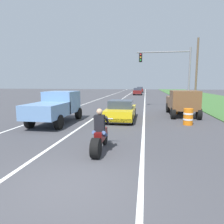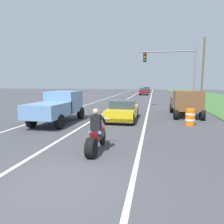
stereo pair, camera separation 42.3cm
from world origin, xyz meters
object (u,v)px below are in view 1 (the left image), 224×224
(motorcycle_with_rider, at_px, (100,136))
(construction_barrel_mid, at_px, (174,108))
(pickup_truck_left_lane_light_blue, at_px, (56,106))
(distant_car_further_ahead, at_px, (140,90))
(distant_car_far_ahead, at_px, (138,91))
(sports_car_yellow, at_px, (121,111))
(traffic_light_mast_near, at_px, (172,68))
(construction_barrel_nearest, at_px, (188,117))
(pickup_truck_right_shoulder_brown, at_px, (182,101))

(motorcycle_with_rider, bearing_deg, construction_barrel_mid, 68.72)
(pickup_truck_left_lane_light_blue, bearing_deg, distant_car_further_ahead, 84.86)
(pickup_truck_left_lane_light_blue, height_order, construction_barrel_mid, pickup_truck_left_lane_light_blue)
(construction_barrel_mid, bearing_deg, distant_car_far_ahead, 98.58)
(sports_car_yellow, relative_size, distant_car_further_ahead, 1.08)
(traffic_light_mast_near, relative_size, construction_barrel_nearest, 6.00)
(pickup_truck_right_shoulder_brown, xyz_separation_m, distant_car_far_ahead, (-4.53, 27.91, -0.33))
(motorcycle_with_rider, height_order, pickup_truck_left_lane_light_blue, pickup_truck_left_lane_light_blue)
(construction_barrel_mid, bearing_deg, distant_car_further_ahead, 95.67)
(motorcycle_with_rider, bearing_deg, distant_car_far_ahead, 90.13)
(sports_car_yellow, distance_m, construction_barrel_nearest, 4.36)
(sports_car_yellow, distance_m, distant_car_further_ahead, 42.88)
(motorcycle_with_rider, bearing_deg, distant_car_further_ahead, 89.90)
(pickup_truck_left_lane_light_blue, xyz_separation_m, pickup_truck_right_shoulder_brown, (8.38, 4.47, 0.00))
(pickup_truck_right_shoulder_brown, bearing_deg, traffic_light_mast_near, 92.89)
(traffic_light_mast_near, distance_m, construction_barrel_mid, 5.44)
(distant_car_far_ahead, bearing_deg, pickup_truck_left_lane_light_blue, -96.78)
(motorcycle_with_rider, xyz_separation_m, construction_barrel_nearest, (4.20, 5.70, -0.09))
(traffic_light_mast_near, bearing_deg, pickup_truck_right_shoulder_brown, -87.11)
(distant_car_far_ahead, bearing_deg, motorcycle_with_rider, -89.87)
(distant_car_further_ahead, bearing_deg, traffic_light_mast_near, -83.36)
(traffic_light_mast_near, relative_size, construction_barrel_mid, 6.00)
(sports_car_yellow, bearing_deg, pickup_truck_left_lane_light_blue, -154.94)
(construction_barrel_nearest, distance_m, construction_barrel_mid, 4.57)
(pickup_truck_right_shoulder_brown, bearing_deg, pickup_truck_left_lane_light_blue, -151.91)
(traffic_light_mast_near, xyz_separation_m, construction_barrel_mid, (-0.19, -4.13, -3.54))
(distant_car_further_ahead, bearing_deg, construction_barrel_mid, -84.33)
(pickup_truck_right_shoulder_brown, height_order, construction_barrel_nearest, pickup_truck_right_shoulder_brown)
(traffic_light_mast_near, height_order, distant_car_far_ahead, traffic_light_mast_near)
(sports_car_yellow, relative_size, distant_car_far_ahead, 1.08)
(sports_car_yellow, height_order, traffic_light_mast_near, traffic_light_mast_near)
(motorcycle_with_rider, distance_m, distant_car_far_ahead, 37.33)
(construction_barrel_nearest, bearing_deg, pickup_truck_left_lane_light_blue, -174.70)
(pickup_truck_left_lane_light_blue, distance_m, distant_car_far_ahead, 32.61)
(sports_car_yellow, relative_size, pickup_truck_right_shoulder_brown, 0.90)
(motorcycle_with_rider, distance_m, pickup_truck_left_lane_light_blue, 6.34)
(sports_car_yellow, xyz_separation_m, construction_barrel_nearest, (4.22, -1.07, -0.13))
(pickup_truck_left_lane_light_blue, relative_size, distant_car_further_ahead, 1.20)
(construction_barrel_nearest, relative_size, distant_car_further_ahead, 0.25)
(construction_barrel_mid, relative_size, distant_car_further_ahead, 0.25)
(construction_barrel_nearest, bearing_deg, traffic_light_mast_near, 90.07)
(distant_car_far_ahead, bearing_deg, pickup_truck_right_shoulder_brown, -80.78)
(pickup_truck_right_shoulder_brown, distance_m, construction_barrel_mid, 1.13)
(traffic_light_mast_near, bearing_deg, motorcycle_with_rider, -106.24)
(construction_barrel_mid, height_order, distant_car_further_ahead, distant_car_further_ahead)
(distant_car_further_ahead, bearing_deg, construction_barrel_nearest, -84.65)
(sports_car_yellow, xyz_separation_m, construction_barrel_mid, (4.02, 3.49, -0.13))
(pickup_truck_right_shoulder_brown, xyz_separation_m, construction_barrel_mid, (-0.45, 0.85, -0.60))
(pickup_truck_left_lane_light_blue, distance_m, traffic_light_mast_near, 12.80)
(pickup_truck_left_lane_light_blue, distance_m, construction_barrel_mid, 9.57)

